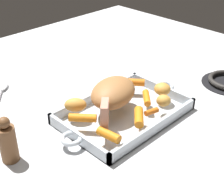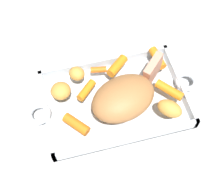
% 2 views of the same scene
% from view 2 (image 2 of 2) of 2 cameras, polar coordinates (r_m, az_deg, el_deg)
% --- Properties ---
extents(ground_plane, '(1.63, 1.63, 0.00)m').
position_cam_2_polar(ground_plane, '(0.78, 0.55, -1.11)').
color(ground_plane, silver).
extents(roasting_dish, '(0.44, 0.24, 0.03)m').
position_cam_2_polar(roasting_dish, '(0.77, 0.56, -0.74)').
color(roasting_dish, silver).
rests_on(roasting_dish, ground_plane).
extents(pork_roast, '(0.18, 0.16, 0.07)m').
position_cam_2_polar(pork_roast, '(0.70, 2.15, -0.38)').
color(pork_roast, '#AD7241').
rests_on(pork_roast, roasting_dish).
extents(roast_slice_thick, '(0.07, 0.06, 0.07)m').
position_cam_2_polar(roast_slice_thick, '(0.75, 7.68, 4.98)').
color(roast_slice_thick, tan).
rests_on(roast_slice_thick, roasting_dish).
extents(baby_carrot_southeast, '(0.06, 0.07, 0.02)m').
position_cam_2_polar(baby_carrot_southeast, '(0.70, -6.75, -5.32)').
color(baby_carrot_southeast, orange).
rests_on(baby_carrot_southeast, roasting_dish).
extents(baby_carrot_short, '(0.04, 0.02, 0.02)m').
position_cam_2_polar(baby_carrot_short, '(0.78, -2.52, 4.99)').
color(baby_carrot_short, orange).
rests_on(baby_carrot_short, roasting_dish).
extents(baby_carrot_southwest, '(0.06, 0.06, 0.02)m').
position_cam_2_polar(baby_carrot_southwest, '(0.74, -4.86, 1.11)').
color(baby_carrot_southwest, orange).
rests_on(baby_carrot_southwest, roasting_dish).
extents(baby_carrot_center_right, '(0.06, 0.07, 0.02)m').
position_cam_2_polar(baby_carrot_center_right, '(0.75, 10.76, 1.11)').
color(baby_carrot_center_right, orange).
rests_on(baby_carrot_center_right, roasting_dish).
extents(baby_carrot_center_left, '(0.07, 0.06, 0.03)m').
position_cam_2_polar(baby_carrot_center_left, '(0.78, 0.98, 5.71)').
color(baby_carrot_center_left, orange).
rests_on(baby_carrot_center_left, roasting_dish).
extents(baby_carrot_northwest, '(0.03, 0.06, 0.02)m').
position_cam_2_polar(baby_carrot_northwest, '(0.80, 8.56, 7.08)').
color(baby_carrot_northwest, orange).
rests_on(baby_carrot_northwest, roasting_dish).
extents(potato_golden_large, '(0.05, 0.05, 0.04)m').
position_cam_2_polar(potato_golden_large, '(0.74, -9.64, 0.97)').
color(potato_golden_large, gold).
rests_on(potato_golden_large, roasting_dish).
extents(potato_corner, '(0.07, 0.07, 0.04)m').
position_cam_2_polar(potato_corner, '(0.72, 10.82, -2.34)').
color(potato_corner, gold).
rests_on(potato_corner, roasting_dish).
extents(potato_golden_small, '(0.05, 0.06, 0.03)m').
position_cam_2_polar(potato_golden_small, '(0.77, -6.65, 4.23)').
color(potato_golden_small, gold).
rests_on(potato_golden_small, roasting_dish).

